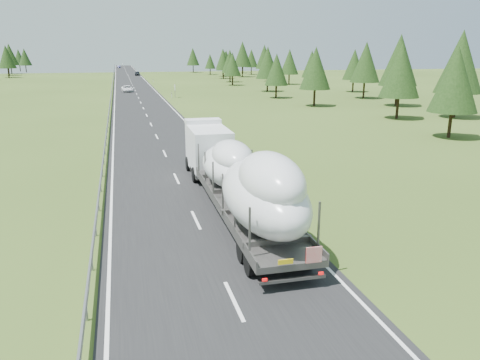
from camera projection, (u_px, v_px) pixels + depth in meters
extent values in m
plane|color=#344918|center=(234.00, 301.00, 17.63)|extent=(400.00, 400.00, 0.00)
cube|color=black|center=(135.00, 90.00, 111.00)|extent=(10.00, 400.00, 0.02)
cube|color=slate|center=(112.00, 88.00, 109.58)|extent=(0.08, 400.00, 0.32)
cylinder|color=slate|center=(86.00, 313.00, 16.29)|extent=(0.10, 0.10, 0.60)
cube|color=silver|center=(227.00, 139.00, 47.06)|extent=(0.12, 0.07, 1.00)
cube|color=black|center=(226.00, 136.00, 46.97)|extent=(0.13, 0.08, 0.12)
cube|color=silver|center=(172.00, 95.00, 93.74)|extent=(0.12, 0.07, 1.00)
cube|color=black|center=(172.00, 94.00, 93.66)|extent=(0.13, 0.08, 0.12)
cube|color=silver|center=(153.00, 80.00, 140.43)|extent=(0.12, 0.07, 1.00)
cube|color=black|center=(153.00, 79.00, 140.34)|extent=(0.13, 0.08, 0.12)
cube|color=silver|center=(144.00, 73.00, 187.11)|extent=(0.12, 0.07, 1.00)
cube|color=black|center=(144.00, 72.00, 187.02)|extent=(0.13, 0.08, 0.12)
cube|color=silver|center=(138.00, 68.00, 233.79)|extent=(0.12, 0.07, 1.00)
cube|color=black|center=(138.00, 68.00, 233.71)|extent=(0.13, 0.08, 0.12)
cube|color=silver|center=(135.00, 65.00, 280.47)|extent=(0.12, 0.07, 1.00)
cube|color=black|center=(135.00, 65.00, 280.39)|extent=(0.13, 0.08, 0.12)
cube|color=silver|center=(132.00, 63.00, 327.16)|extent=(0.12, 0.07, 1.00)
cube|color=black|center=(132.00, 63.00, 327.07)|extent=(0.13, 0.08, 0.12)
cylinder|color=slate|center=(175.00, 93.00, 93.78)|extent=(0.08, 0.08, 2.00)
cube|color=silver|center=(175.00, 87.00, 93.51)|extent=(0.05, 0.90, 1.20)
cylinder|color=black|center=(455.00, 103.00, 65.36)|extent=(0.36, 0.36, 4.06)
cone|color=black|center=(461.00, 62.00, 63.86)|extent=(6.31, 6.31, 8.45)
cylinder|color=black|center=(396.00, 94.00, 79.31)|extent=(0.36, 0.36, 4.04)
cone|color=black|center=(399.00, 60.00, 77.81)|extent=(6.28, 6.28, 8.41)
cylinder|color=black|center=(364.00, 89.00, 92.19)|extent=(0.36, 0.36, 3.69)
cone|color=black|center=(366.00, 62.00, 90.81)|extent=(5.75, 5.75, 7.69)
cylinder|color=black|center=(353.00, 85.00, 106.60)|extent=(0.36, 0.36, 3.24)
cone|color=black|center=(354.00, 64.00, 105.39)|extent=(5.05, 5.05, 6.76)
cylinder|color=black|center=(311.00, 82.00, 117.28)|extent=(0.36, 0.36, 3.13)
cone|color=black|center=(312.00, 64.00, 116.11)|extent=(4.87, 4.87, 6.53)
cylinder|color=black|center=(289.00, 78.00, 130.24)|extent=(0.36, 0.36, 3.26)
cone|color=black|center=(289.00, 62.00, 129.03)|extent=(5.07, 5.07, 6.78)
cylinder|color=black|center=(268.00, 76.00, 143.66)|extent=(0.36, 0.36, 3.07)
cone|color=black|center=(268.00, 62.00, 142.52)|extent=(4.78, 4.78, 6.41)
cylinder|color=black|center=(264.00, 73.00, 158.89)|extent=(0.36, 0.36, 3.79)
cone|color=black|center=(264.00, 57.00, 157.49)|extent=(5.89, 5.89, 7.89)
cylinder|color=black|center=(242.00, 71.00, 167.27)|extent=(0.36, 0.36, 4.20)
cone|color=black|center=(242.00, 54.00, 165.71)|extent=(6.54, 6.54, 8.76)
cylinder|color=black|center=(251.00, 70.00, 183.68)|extent=(0.36, 0.36, 3.31)
cone|color=black|center=(251.00, 58.00, 182.45)|extent=(5.15, 5.15, 6.89)
cylinder|color=black|center=(243.00, 69.00, 196.74)|extent=(0.36, 0.36, 3.18)
cone|color=black|center=(243.00, 58.00, 195.56)|extent=(4.94, 4.94, 6.62)
cylinder|color=black|center=(225.00, 68.00, 209.78)|extent=(0.36, 0.36, 3.06)
cone|color=black|center=(225.00, 58.00, 208.64)|extent=(4.76, 4.76, 6.38)
cylinder|color=black|center=(226.00, 67.00, 223.12)|extent=(0.36, 0.36, 3.17)
cone|color=black|center=(226.00, 57.00, 221.95)|extent=(4.92, 4.92, 6.59)
cylinder|color=black|center=(223.00, 66.00, 233.78)|extent=(0.36, 0.36, 3.47)
cone|color=black|center=(223.00, 56.00, 232.49)|extent=(5.40, 5.40, 7.23)
cylinder|color=black|center=(450.00, 123.00, 50.33)|extent=(0.36, 0.36, 3.28)
cone|color=black|center=(455.00, 79.00, 49.11)|extent=(5.10, 5.10, 6.83)
cylinder|color=black|center=(398.00, 106.00, 64.54)|extent=(0.36, 0.36, 3.47)
cone|color=black|center=(401.00, 70.00, 63.25)|extent=(5.39, 5.39, 7.22)
cylinder|color=black|center=(314.00, 96.00, 79.25)|extent=(0.36, 0.36, 3.34)
cone|color=black|center=(316.00, 68.00, 78.01)|extent=(5.19, 5.19, 6.96)
cylinder|color=black|center=(276.00, 90.00, 92.91)|extent=(0.36, 0.36, 2.94)
cone|color=black|center=(277.00, 69.00, 91.81)|extent=(4.58, 4.58, 6.13)
cylinder|color=black|center=(267.00, 84.00, 107.74)|extent=(0.36, 0.36, 3.43)
cone|color=black|center=(268.00, 63.00, 106.46)|extent=(5.34, 5.34, 7.15)
cylinder|color=black|center=(232.00, 80.00, 126.91)|extent=(0.36, 0.36, 2.97)
cone|color=black|center=(232.00, 64.00, 125.81)|extent=(4.62, 4.62, 6.19)
cylinder|color=black|center=(230.00, 77.00, 140.19)|extent=(0.36, 0.36, 3.22)
cone|color=black|center=(230.00, 61.00, 139.00)|extent=(5.02, 5.02, 6.72)
cylinder|color=black|center=(223.00, 74.00, 157.31)|extent=(0.36, 0.36, 3.23)
cone|color=black|center=(223.00, 60.00, 156.12)|extent=(5.02, 5.02, 6.72)
cylinder|color=black|center=(223.00, 72.00, 170.52)|extent=(0.36, 0.36, 3.31)
cone|color=black|center=(223.00, 59.00, 169.29)|extent=(5.14, 5.14, 6.89)
cylinder|color=black|center=(210.00, 71.00, 183.66)|extent=(0.36, 0.36, 2.69)
cone|color=black|center=(210.00, 61.00, 182.66)|extent=(4.18, 4.18, 5.60)
cylinder|color=black|center=(193.00, 68.00, 201.36)|extent=(0.36, 0.36, 3.53)
cone|color=black|center=(193.00, 57.00, 200.05)|extent=(5.49, 5.49, 7.35)
cylinder|color=black|center=(8.00, 72.00, 162.65)|extent=(0.36, 0.36, 3.76)
cone|color=black|center=(6.00, 57.00, 161.25)|extent=(5.85, 5.85, 7.83)
cylinder|color=black|center=(9.00, 71.00, 175.09)|extent=(0.36, 0.36, 3.35)
cone|color=black|center=(7.00, 58.00, 173.84)|extent=(5.21, 5.21, 6.98)
cylinder|color=black|center=(11.00, 69.00, 188.54)|extent=(0.36, 0.36, 4.07)
cone|color=black|center=(9.00, 54.00, 187.03)|extent=(6.33, 6.33, 8.48)
cylinder|color=black|center=(26.00, 68.00, 201.91)|extent=(0.36, 0.36, 3.45)
cone|color=black|center=(25.00, 57.00, 200.63)|extent=(5.37, 5.37, 7.19)
cylinder|color=black|center=(20.00, 68.00, 211.36)|extent=(0.36, 0.36, 3.35)
cone|color=black|center=(19.00, 57.00, 210.12)|extent=(5.21, 5.21, 6.97)
cube|color=white|center=(209.00, 149.00, 34.75)|extent=(2.82, 5.54, 3.08)
cube|color=black|center=(202.00, 135.00, 37.23)|extent=(2.53, 0.12, 1.54)
cube|color=white|center=(202.00, 121.00, 36.56)|extent=(2.77, 1.35, 0.33)
cube|color=#595654|center=(212.00, 171.00, 34.12)|extent=(2.79, 3.33, 0.28)
cylinder|color=black|center=(188.00, 164.00, 36.71)|extent=(0.40, 1.11, 1.10)
cylinder|color=black|center=(220.00, 162.00, 37.32)|extent=(0.40, 1.11, 1.10)
cylinder|color=black|center=(196.00, 175.00, 33.43)|extent=(0.40, 1.11, 1.10)
cylinder|color=black|center=(230.00, 173.00, 34.03)|extent=(0.40, 1.11, 1.10)
cube|color=#595654|center=(245.00, 206.00, 25.28)|extent=(3.16, 15.44, 0.29)
cube|color=#595654|center=(218.00, 203.00, 24.86)|extent=(0.25, 15.41, 0.26)
cube|color=#595654|center=(270.00, 199.00, 25.56)|extent=(0.25, 15.41, 0.26)
cube|color=#595654|center=(252.00, 232.00, 18.45)|extent=(0.08, 0.08, 2.09)
cube|color=#595654|center=(320.00, 226.00, 19.15)|extent=(0.08, 0.08, 2.09)
cube|color=#595654|center=(236.00, 211.00, 20.91)|extent=(0.08, 0.08, 2.09)
cube|color=#595654|center=(297.00, 206.00, 21.61)|extent=(0.08, 0.08, 2.09)
cube|color=#595654|center=(223.00, 194.00, 23.38)|extent=(0.08, 0.08, 2.09)
cube|color=#595654|center=(279.00, 190.00, 24.08)|extent=(0.08, 0.08, 2.09)
cube|color=#595654|center=(213.00, 180.00, 25.85)|extent=(0.08, 0.08, 2.09)
cube|color=#595654|center=(264.00, 177.00, 26.54)|extent=(0.08, 0.08, 2.09)
cube|color=#595654|center=(205.00, 169.00, 28.31)|extent=(0.08, 0.08, 2.09)
cube|color=#595654|center=(251.00, 166.00, 29.01)|extent=(0.08, 0.08, 2.09)
cube|color=#595654|center=(197.00, 159.00, 30.78)|extent=(0.08, 0.08, 2.09)
cube|color=#595654|center=(240.00, 157.00, 31.48)|extent=(0.08, 0.08, 2.09)
cylinder|color=black|center=(253.00, 263.00, 19.57)|extent=(0.45, 1.11, 1.10)
cylinder|color=black|center=(307.00, 257.00, 20.14)|extent=(0.45, 1.11, 1.10)
cylinder|color=black|center=(245.00, 250.00, 20.80)|extent=(0.45, 1.11, 1.10)
cylinder|color=black|center=(296.00, 245.00, 21.38)|extent=(0.45, 1.11, 1.10)
cube|color=#595654|center=(295.00, 279.00, 18.28)|extent=(2.75, 0.17, 0.13)
cube|color=red|center=(316.00, 254.00, 18.14)|extent=(0.66, 0.05, 0.66)
cube|color=yellow|center=(288.00, 262.00, 17.91)|extent=(0.61, 0.05, 0.20)
cube|color=red|center=(267.00, 280.00, 17.89)|extent=(0.20, 0.07, 0.11)
cube|color=red|center=(323.00, 273.00, 18.44)|extent=(0.20, 0.07, 0.11)
ellipsoid|color=silver|center=(264.00, 196.00, 21.56)|extent=(3.55, 8.43, 2.98)
ellipsoid|color=silver|center=(272.00, 180.00, 20.30)|extent=(2.68, 5.34, 2.39)
ellipsoid|color=silver|center=(228.00, 166.00, 28.63)|extent=(3.14, 7.12, 2.30)
ellipsoid|color=silver|center=(231.00, 156.00, 27.59)|extent=(2.38, 4.51, 1.84)
imported|color=white|center=(127.00, 89.00, 106.87)|extent=(2.67, 5.29, 1.43)
imported|color=black|center=(137.00, 73.00, 177.02)|extent=(2.09, 4.72, 1.58)
imported|color=#16183D|center=(119.00, 67.00, 255.15)|extent=(1.62, 4.15, 1.35)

